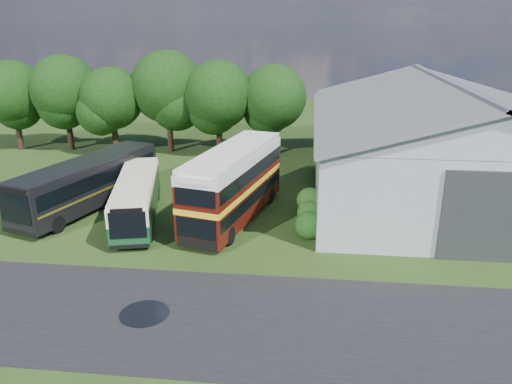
# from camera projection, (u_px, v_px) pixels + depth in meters

# --- Properties ---
(ground) EXTENTS (120.00, 120.00, 0.00)m
(ground) POSITION_uv_depth(u_px,v_px,m) (194.00, 282.00, 24.55)
(ground) COLOR #1E310F
(ground) RESTS_ON ground
(asphalt_road) EXTENTS (60.00, 8.00, 0.02)m
(asphalt_road) POSITION_uv_depth(u_px,v_px,m) (246.00, 320.00, 21.42)
(asphalt_road) COLOR black
(asphalt_road) RESTS_ON ground
(puddle) EXTENTS (2.20, 2.20, 0.01)m
(puddle) POSITION_uv_depth(u_px,v_px,m) (144.00, 314.00, 21.89)
(puddle) COLOR black
(puddle) RESTS_ON ground
(storage_shed) EXTENTS (18.80, 24.80, 8.15)m
(storage_shed) POSITION_uv_depth(u_px,v_px,m) (441.00, 135.00, 36.61)
(storage_shed) COLOR gray
(storage_shed) RESTS_ON ground
(tree_far_left) EXTENTS (6.12, 6.12, 8.64)m
(tree_far_left) POSITION_uv_depth(u_px,v_px,m) (13.00, 93.00, 47.63)
(tree_far_left) COLOR black
(tree_far_left) RESTS_ON ground
(tree_left_a) EXTENTS (6.46, 6.46, 9.12)m
(tree_left_a) POSITION_uv_depth(u_px,v_px,m) (65.00, 89.00, 47.48)
(tree_left_a) COLOR black
(tree_left_a) RESTS_ON ground
(tree_left_b) EXTENTS (5.78, 5.78, 8.16)m
(tree_left_b) POSITION_uv_depth(u_px,v_px,m) (112.00, 98.00, 46.22)
(tree_left_b) COLOR black
(tree_left_b) RESTS_ON ground
(tree_mid) EXTENTS (6.80, 6.80, 9.60)m
(tree_mid) POSITION_uv_depth(u_px,v_px,m) (167.00, 87.00, 46.61)
(tree_mid) COLOR black
(tree_mid) RESTS_ON ground
(tree_right_a) EXTENTS (6.26, 6.26, 8.83)m
(tree_right_a) POSITION_uv_depth(u_px,v_px,m) (218.00, 95.00, 45.32)
(tree_right_a) COLOR black
(tree_right_a) RESTS_ON ground
(tree_right_b) EXTENTS (5.98, 5.98, 8.45)m
(tree_right_b) POSITION_uv_depth(u_px,v_px,m) (274.00, 97.00, 45.63)
(tree_right_b) COLOR black
(tree_right_b) RESTS_ON ground
(shrub_front) EXTENTS (1.70, 1.70, 1.70)m
(shrub_front) POSITION_uv_depth(u_px,v_px,m) (309.00, 237.00, 29.59)
(shrub_front) COLOR #194714
(shrub_front) RESTS_ON ground
(shrub_mid) EXTENTS (1.60, 1.60, 1.60)m
(shrub_mid) POSITION_uv_depth(u_px,v_px,m) (309.00, 224.00, 31.47)
(shrub_mid) COLOR #194714
(shrub_mid) RESTS_ON ground
(shrub_back) EXTENTS (1.80, 1.80, 1.80)m
(shrub_back) POSITION_uv_depth(u_px,v_px,m) (310.00, 212.00, 33.35)
(shrub_back) COLOR #194714
(shrub_back) RESTS_ON ground
(bus_green_single) EXTENTS (4.62, 10.29, 2.76)m
(bus_green_single) POSITION_uv_depth(u_px,v_px,m) (137.00, 198.00, 31.73)
(bus_green_single) COLOR black
(bus_green_single) RESTS_ON ground
(bus_maroon_double) EXTENTS (5.23, 11.19, 4.66)m
(bus_maroon_double) POSITION_uv_depth(u_px,v_px,m) (234.00, 185.00, 31.51)
(bus_maroon_double) COLOR black
(bus_maroon_double) RESTS_ON ground
(bus_dark_single) EXTENTS (6.33, 12.22, 3.30)m
(bus_dark_single) POSITION_uv_depth(u_px,v_px,m) (88.00, 183.00, 33.72)
(bus_dark_single) COLOR black
(bus_dark_single) RESTS_ON ground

